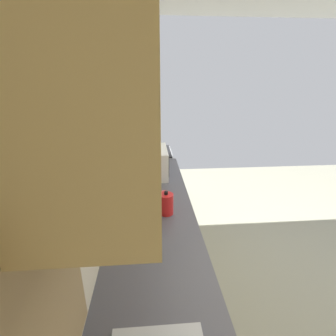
{
  "coord_description": "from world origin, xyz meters",
  "views": [
    {
      "loc": [
        -1.71,
        1.39,
        1.89
      ],
      "look_at": [
        -0.55,
        1.3,
        1.44
      ],
      "focal_mm": 25.55,
      "sensor_mm": 36.0,
      "label": 1
    }
  ],
  "objects_px": {
    "oven_range": "(151,180)",
    "bowl": "(164,195)",
    "microwave": "(150,162)",
    "kettle": "(166,204)"
  },
  "relations": [
    {
      "from": "oven_range",
      "to": "microwave",
      "type": "height_order",
      "value": "microwave"
    },
    {
      "from": "kettle",
      "to": "oven_range",
      "type": "bearing_deg",
      "value": 3.89
    },
    {
      "from": "bowl",
      "to": "kettle",
      "type": "bearing_deg",
      "value": -180.0
    },
    {
      "from": "bowl",
      "to": "kettle",
      "type": "height_order",
      "value": "kettle"
    },
    {
      "from": "microwave",
      "to": "oven_range",
      "type": "bearing_deg",
      "value": -0.63
    },
    {
      "from": "oven_range",
      "to": "bowl",
      "type": "relative_size",
      "value": 8.67
    },
    {
      "from": "microwave",
      "to": "kettle",
      "type": "height_order",
      "value": "microwave"
    },
    {
      "from": "oven_range",
      "to": "kettle",
      "type": "height_order",
      "value": "kettle"
    },
    {
      "from": "microwave",
      "to": "bowl",
      "type": "xyz_separation_m",
      "value": [
        -0.56,
        -0.12,
        -0.12
      ]
    },
    {
      "from": "kettle",
      "to": "microwave",
      "type": "bearing_deg",
      "value": 8.46
    }
  ]
}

